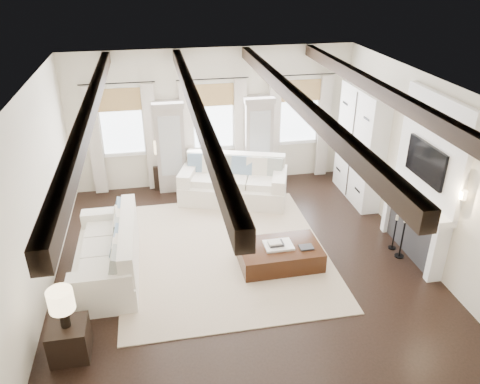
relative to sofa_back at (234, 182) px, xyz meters
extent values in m
plane|color=black|center=(-0.31, -2.75, -0.41)|extent=(7.50, 7.50, 0.00)
cube|color=silver|center=(-0.31, 1.00, 1.19)|extent=(6.50, 0.04, 3.20)
cube|color=silver|center=(-0.31, -6.50, 1.19)|extent=(6.50, 0.04, 3.20)
cube|color=silver|center=(-3.56, -2.75, 1.19)|extent=(0.04, 7.50, 3.20)
cube|color=silver|center=(2.94, -2.75, 1.19)|extent=(0.04, 7.50, 3.20)
cube|color=white|center=(-0.31, -2.75, 2.79)|extent=(6.50, 7.50, 0.04)
cube|color=black|center=(-2.51, -2.75, 2.67)|extent=(0.16, 7.40, 0.22)
cube|color=black|center=(-1.06, -2.75, 2.67)|extent=(0.16, 7.40, 0.22)
cube|color=black|center=(0.44, -2.75, 2.67)|extent=(0.16, 7.40, 0.22)
cube|color=black|center=(1.89, -2.75, 2.67)|extent=(0.16, 7.40, 0.22)
cube|color=white|center=(-2.36, 0.97, 1.24)|extent=(0.90, 0.03, 1.45)
cube|color=#AA824A|center=(-2.36, 0.91, 1.77)|extent=(0.94, 0.04, 0.50)
cube|color=beige|center=(-2.98, 0.87, 0.86)|extent=(0.28, 0.08, 2.50)
cube|color=beige|center=(-1.74, 0.87, 0.86)|extent=(0.28, 0.08, 2.50)
cylinder|color=black|center=(-2.36, 0.86, 2.14)|extent=(1.60, 0.02, 0.02)
cube|color=white|center=(-0.31, 0.97, 1.24)|extent=(0.90, 0.03, 1.45)
cube|color=#AA824A|center=(-0.31, 0.91, 1.77)|extent=(0.94, 0.04, 0.50)
cube|color=beige|center=(-0.93, 0.87, 0.86)|extent=(0.28, 0.08, 2.50)
cube|color=beige|center=(0.31, 0.87, 0.86)|extent=(0.28, 0.08, 2.50)
cylinder|color=black|center=(-0.31, 0.86, 2.14)|extent=(1.60, 0.02, 0.02)
cube|color=white|center=(1.74, 0.97, 1.24)|extent=(0.90, 0.03, 1.45)
cube|color=#AA824A|center=(1.74, 0.91, 1.77)|extent=(0.94, 0.04, 0.50)
cube|color=beige|center=(1.12, 0.87, 0.86)|extent=(0.28, 0.08, 2.50)
cube|color=beige|center=(2.36, 0.87, 0.86)|extent=(0.28, 0.08, 2.50)
cylinder|color=black|center=(1.74, 0.86, 2.14)|extent=(1.60, 0.02, 0.02)
cube|color=#A89E96|center=(-1.33, 0.78, 0.59)|extent=(0.64, 0.38, 2.00)
cube|color=#B2B7BA|center=(-1.33, 0.58, 0.74)|extent=(0.48, 0.02, 1.40)
cube|color=#A89E96|center=(-1.33, 0.78, 1.65)|extent=(0.70, 0.42, 0.12)
cube|color=#A89E96|center=(0.72, 0.78, 0.59)|extent=(0.64, 0.38, 2.00)
cube|color=#B2B7BA|center=(0.72, 0.58, 0.74)|extent=(0.48, 0.02, 1.40)
cube|color=#A89E96|center=(0.72, 0.78, 1.65)|extent=(0.70, 0.42, 0.12)
cube|color=#252527|center=(2.85, -2.75, 0.14)|extent=(0.18, 1.50, 1.10)
cube|color=black|center=(2.82, -2.75, -0.01)|extent=(0.10, 0.90, 0.70)
cube|color=white|center=(2.81, -3.57, 0.14)|extent=(0.26, 0.14, 1.10)
cube|color=white|center=(2.81, -1.93, 0.14)|extent=(0.26, 0.14, 1.10)
cube|color=white|center=(2.78, -2.75, 0.75)|extent=(0.32, 1.90, 0.12)
cube|color=white|center=(2.89, -2.75, 1.69)|extent=(0.10, 1.90, 1.80)
cube|color=black|center=(2.82, -2.75, 1.44)|extent=(0.07, 1.10, 0.64)
cylinder|color=#FFD899|center=(2.84, -3.80, 1.34)|extent=(0.10, 0.10, 0.14)
cube|color=silver|center=(2.74, -0.40, 0.84)|extent=(0.40, 1.70, 2.50)
cube|color=black|center=(2.53, -0.40, 0.84)|extent=(0.01, 0.02, 2.40)
cube|color=#C4B097|center=(-0.56, -2.09, -0.40)|extent=(3.73, 4.17, 0.02)
cube|color=white|center=(-0.02, -0.07, -0.19)|extent=(2.55, 1.74, 0.44)
cube|color=white|center=(0.10, 0.31, 0.31)|extent=(2.18, 0.94, 0.56)
cube|color=white|center=(-0.99, 0.25, 0.18)|extent=(0.59, 1.04, 0.29)
cube|color=white|center=(0.94, -0.40, 0.18)|extent=(0.59, 1.04, 0.29)
cube|color=white|center=(-0.65, 0.08, 0.11)|extent=(0.80, 0.83, 0.16)
cube|color=white|center=(-0.04, -0.13, 0.11)|extent=(0.80, 0.83, 0.16)
cube|color=white|center=(0.57, -0.33, 0.11)|extent=(0.80, 0.83, 0.16)
cube|color=slate|center=(-0.75, 0.40, 0.35)|extent=(0.52, 0.38, 0.48)
cube|color=silver|center=(-0.43, 0.29, 0.35)|extent=(0.52, 0.38, 0.48)
cube|color=beige|center=(-0.11, 0.18, 0.35)|extent=(0.52, 0.38, 0.48)
cube|color=slate|center=(0.20, 0.08, 0.35)|extent=(0.52, 0.38, 0.48)
cube|color=silver|center=(0.52, -0.03, 0.35)|extent=(0.52, 0.38, 0.48)
cube|color=beige|center=(0.83, -0.13, 0.35)|extent=(0.52, 0.38, 0.48)
cube|color=white|center=(-2.64, -2.36, -0.19)|extent=(1.04, 2.28, 0.43)
cube|color=white|center=(-2.25, -2.36, 0.29)|extent=(0.25, 2.17, 0.54)
cube|color=white|center=(-2.64, -1.36, 0.16)|extent=(0.98, 0.29, 0.28)
cube|color=white|center=(-2.65, -3.35, 0.16)|extent=(0.98, 0.29, 0.28)
cube|color=white|center=(-2.70, -1.73, 0.10)|extent=(0.65, 0.61, 0.15)
cube|color=white|center=(-2.70, -2.36, 0.10)|extent=(0.65, 0.61, 0.15)
cube|color=white|center=(-2.70, -2.98, 0.10)|extent=(0.65, 0.61, 0.15)
cube|color=slate|center=(-2.43, -1.54, 0.33)|extent=(0.24, 0.46, 0.47)
cube|color=silver|center=(-2.43, -1.87, 0.33)|extent=(0.24, 0.46, 0.47)
cube|color=beige|center=(-2.43, -2.19, 0.33)|extent=(0.24, 0.46, 0.47)
cube|color=slate|center=(-2.43, -2.52, 0.33)|extent=(0.24, 0.46, 0.47)
cube|color=silver|center=(-2.44, -2.84, 0.33)|extent=(0.24, 0.46, 0.47)
cube|color=beige|center=(-2.44, -3.17, 0.33)|extent=(0.24, 0.46, 0.47)
cube|color=black|center=(0.36, -2.64, -0.22)|extent=(1.44, 0.91, 0.38)
cube|color=white|center=(0.33, -2.63, -0.01)|extent=(0.50, 0.39, 0.04)
cube|color=#262628|center=(0.28, -2.63, 0.03)|extent=(0.26, 0.20, 0.04)
cube|color=beige|center=(0.26, -2.64, 0.06)|extent=(0.22, 0.17, 0.03)
cube|color=#262628|center=(0.79, -2.78, -0.02)|extent=(0.24, 0.18, 0.03)
cube|color=black|center=(-3.04, -4.16, -0.15)|extent=(0.52, 0.52, 0.52)
cylinder|color=black|center=(-3.04, -4.16, 0.25)|extent=(0.13, 0.13, 0.28)
cylinder|color=#F9D89E|center=(-3.04, -4.16, 0.55)|extent=(0.34, 0.34, 0.30)
cube|color=black|center=(-1.57, 0.94, -0.11)|extent=(0.40, 0.40, 0.60)
cylinder|color=black|center=(-1.57, 0.94, 0.33)|extent=(0.14, 0.14, 0.30)
cylinder|color=#F9D89E|center=(-1.57, 0.94, 0.64)|extent=(0.36, 0.36, 0.32)
cylinder|color=black|center=(2.59, -2.83, -0.40)|extent=(0.17, 0.17, 0.02)
cylinder|color=black|center=(2.59, -2.83, -0.04)|extent=(0.03, 0.03, 0.75)
cylinder|color=beige|center=(2.59, -2.83, 0.38)|extent=(0.06, 0.06, 0.11)
cylinder|color=black|center=(2.59, -2.55, -0.40)|extent=(0.14, 0.14, 0.02)
cylinder|color=black|center=(2.59, -2.55, -0.09)|extent=(0.03, 0.03, 0.63)
cylinder|color=beige|center=(2.59, -2.55, 0.26)|extent=(0.05, 0.05, 0.09)
camera|label=1|loc=(-1.64, -9.31, 4.58)|focal=35.00mm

